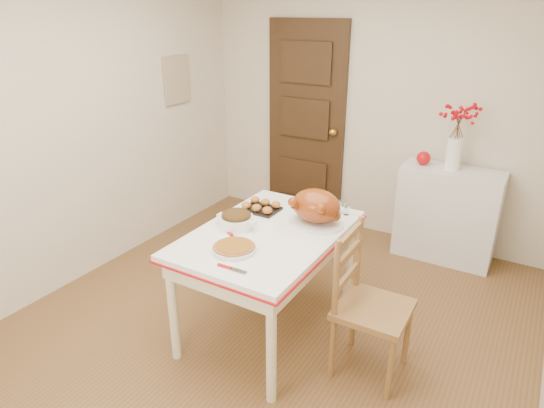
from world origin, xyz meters
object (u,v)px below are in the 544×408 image
Objects in this scene: turkey_platter at (316,208)px; pumpkin_pie at (234,247)px; sideboard at (447,214)px; chair_oak at (374,306)px; kitchen_table at (268,282)px.

turkey_platter is 0.66m from pumpkin_pie.
sideboard is 1.67m from turkey_platter.
chair_oak is 2.45× the size of turkey_platter.
sideboard reaches higher than pumpkin_pie.
chair_oak is at bearing 20.96° from pumpkin_pie.
turkey_platter reaches higher than kitchen_table.
sideboard is at bearing 50.94° from turkey_platter.
chair_oak is 3.67× the size of pumpkin_pie.
kitchen_table is at bearing 83.77° from pumpkin_pie.
pumpkin_pie is (-0.87, -2.08, 0.38)m from sideboard.
sideboard is 0.88× the size of chair_oak.
turkey_platter is (-0.61, -1.48, 0.48)m from sideboard.
kitchen_table is at bearing 86.78° from chair_oak.
turkey_platter reaches higher than sideboard.
turkey_platter is (-0.55, 0.29, 0.42)m from chair_oak.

